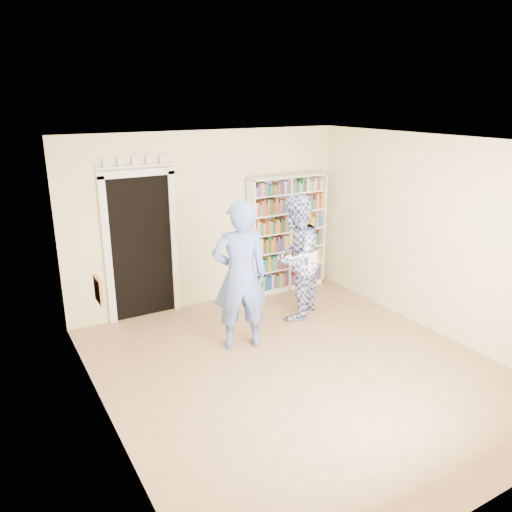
{
  "coord_description": "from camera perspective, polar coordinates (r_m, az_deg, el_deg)",
  "views": [
    {
      "loc": [
        -3.15,
        -4.38,
        3.16
      ],
      "look_at": [
        -0.09,
        0.9,
        1.21
      ],
      "focal_mm": 35.0,
      "sensor_mm": 36.0,
      "label": 1
    }
  ],
  "objects": [
    {
      "name": "wall_right",
      "position": [
        7.18,
        20.14,
        2.03
      ],
      "size": [
        0.0,
        5.0,
        5.0
      ],
      "primitive_type": "plane",
      "rotation": [
        1.57,
        0.0,
        -1.57
      ],
      "color": "beige",
      "rests_on": "floor"
    },
    {
      "name": "man_blue",
      "position": [
        6.35,
        -1.82,
        -2.3
      ],
      "size": [
        0.83,
        0.66,
        1.97
      ],
      "primitive_type": "imported",
      "rotation": [
        0.0,
        0.0,
        2.84
      ],
      "color": "#5472BC",
      "rests_on": "floor"
    },
    {
      "name": "bookshelf",
      "position": [
        8.38,
        3.55,
        2.63
      ],
      "size": [
        1.42,
        0.27,
        1.95
      ],
      "rotation": [
        0.0,
        0.0,
        -0.35
      ],
      "color": "white",
      "rests_on": "floor"
    },
    {
      "name": "paper_sheet",
      "position": [
        7.15,
        6.49,
        -0.58
      ],
      "size": [
        0.19,
        0.05,
        0.27
      ],
      "primitive_type": "cube",
      "rotation": [
        0.0,
        0.0,
        0.2
      ],
      "color": "white",
      "rests_on": "man_plaid"
    },
    {
      "name": "wall_left",
      "position": [
        4.82,
        -17.19,
        -5.14
      ],
      "size": [
        0.0,
        5.0,
        5.0
      ],
      "primitive_type": "plane",
      "rotation": [
        1.57,
        0.0,
        1.57
      ],
      "color": "beige",
      "rests_on": "floor"
    },
    {
      "name": "man_plaid",
      "position": [
        7.3,
        4.5,
        -0.17
      ],
      "size": [
        1.14,
        1.09,
        1.85
      ],
      "primitive_type": "imported",
      "rotation": [
        0.0,
        0.0,
        3.76
      ],
      "color": "#313E97",
      "rests_on": "floor"
    },
    {
      "name": "doorway",
      "position": [
        7.43,
        -12.99,
        1.79
      ],
      "size": [
        1.1,
        0.08,
        2.43
      ],
      "color": "black",
      "rests_on": "floor"
    },
    {
      "name": "floor",
      "position": [
        6.25,
        4.96,
        -12.71
      ],
      "size": [
        5.0,
        5.0,
        0.0
      ],
      "primitive_type": "plane",
      "color": "#966A48",
      "rests_on": "ground"
    },
    {
      "name": "ceiling",
      "position": [
        5.41,
        5.72,
        12.77
      ],
      "size": [
        5.0,
        5.0,
        0.0
      ],
      "primitive_type": "plane",
      "rotation": [
        3.14,
        0.0,
        0.0
      ],
      "color": "white",
      "rests_on": "wall_back"
    },
    {
      "name": "wall_back",
      "position": [
        7.78,
        -5.39,
        4.19
      ],
      "size": [
        4.5,
        0.0,
        4.5
      ],
      "primitive_type": "plane",
      "rotation": [
        1.57,
        0.0,
        0.0
      ],
      "color": "beige",
      "rests_on": "floor"
    },
    {
      "name": "wall_art",
      "position": [
        4.99,
        -17.56,
        -3.78
      ],
      "size": [
        0.03,
        0.25,
        0.25
      ],
      "primitive_type": "cube",
      "color": "brown",
      "rests_on": "wall_left"
    }
  ]
}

